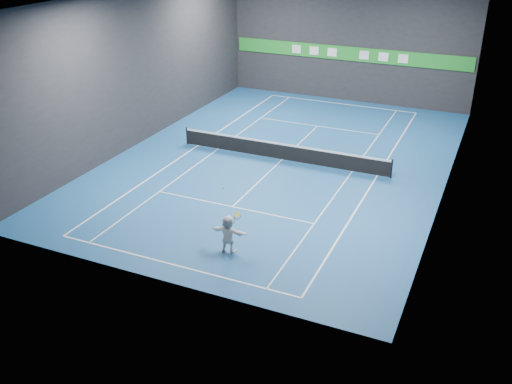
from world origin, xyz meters
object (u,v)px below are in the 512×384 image
at_px(player, 228,234).
at_px(tennis_racket, 237,217).
at_px(tennis_ball, 223,188).
at_px(tennis_net, 282,151).

bearing_deg(player, tennis_racket, -175.91).
height_order(player, tennis_ball, tennis_ball).
bearing_deg(player, tennis_net, -83.82).
relative_size(tennis_ball, tennis_racket, 0.13).
bearing_deg(tennis_racket, tennis_ball, 179.71).
relative_size(player, tennis_net, 0.13).
height_order(tennis_ball, tennis_net, tennis_ball).
bearing_deg(tennis_racket, tennis_net, 101.34).
distance_m(player, tennis_racket, 0.95).
height_order(tennis_ball, tennis_racket, tennis_ball).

